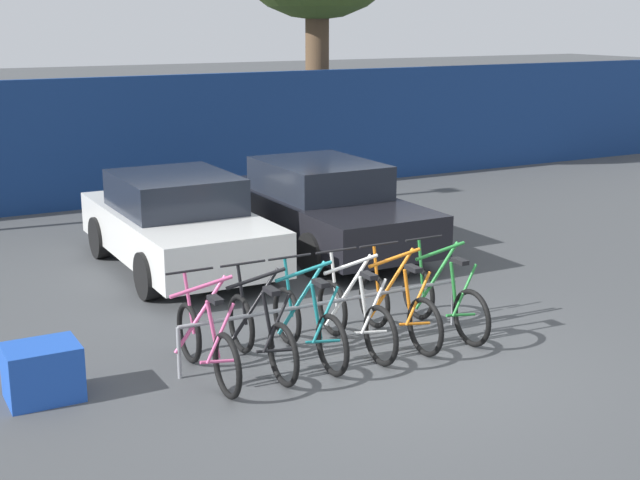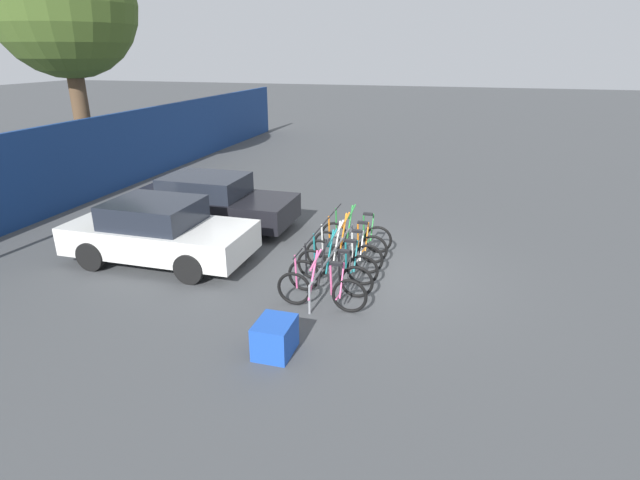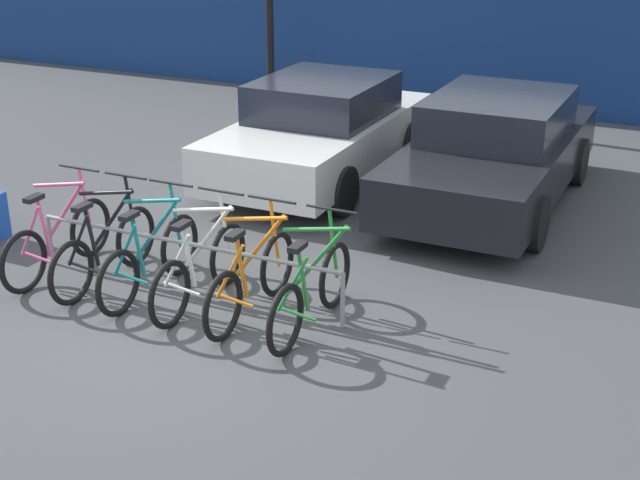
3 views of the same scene
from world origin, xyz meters
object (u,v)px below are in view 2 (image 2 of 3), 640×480
car_black (210,202)px  bicycle_teal (337,265)px  bike_rack (334,254)px  cargo_crate (275,337)px  tree_behind_hoarding (64,6)px  car_white (159,232)px  bicycle_white (344,254)px  bicycle_pink (321,290)px  bicycle_orange (350,245)px  bicycle_green (356,235)px  bicycle_black (330,276)px

car_black → bicycle_teal: bearing=-120.2°
bike_rack → cargo_crate: bearing=177.2°
bicycle_teal → tree_behind_hoarding: bearing=62.5°
bike_rack → tree_behind_hoarding: 13.13m
bicycle_teal → car_white: 4.08m
car_white → bicycle_white: bearing=-81.5°
bicycle_pink → tree_behind_hoarding: (7.07, 10.77, 5.42)m
bicycle_teal → bicycle_orange: 1.16m
bike_rack → cargo_crate: bike_rack is taller
bicycle_teal → bicycle_green: (1.79, 0.00, 0.00)m
cargo_crate → tree_behind_hoarding: (8.65, 10.47, 5.52)m
bicycle_teal → cargo_crate: 2.77m
bicycle_black → car_black: 5.06m
car_white → bicycle_green: bearing=-65.9°
bicycle_pink → tree_behind_hoarding: size_ratio=0.21×
bicycle_white → tree_behind_hoarding: bearing=66.4°
bicycle_orange → bicycle_green: bearing=-3.3°
bicycle_green → cargo_crate: size_ratio=2.44×
bicycle_green → tree_behind_hoarding: size_ratio=0.21×
bicycle_pink → bicycle_orange: (2.33, 0.00, 0.00)m
bicycle_pink → car_black: size_ratio=0.38×
car_black → bicycle_black: bearing=-125.8°
bicycle_pink → bicycle_teal: bearing=-3.4°
bicycle_white → bicycle_orange: 0.57m
cargo_crate → bicycle_teal: bearing=-6.2°
bicycle_white → car_white: size_ratio=0.42×
bicycle_green → car_black: car_black is taller
bicycle_green → car_white: bearing=110.6°
bicycle_teal → car_white: size_ratio=0.42×
car_white → tree_behind_hoarding: tree_behind_hoarding is taller
bicycle_white → car_black: 4.49m
bicycle_black → car_black: size_ratio=0.38×
bicycle_black → cargo_crate: 2.21m
bicycle_teal → bicycle_white: (0.59, 0.00, 0.00)m
bicycle_teal → bicycle_black: bearing=-178.8°
bicycle_teal → car_black: (2.39, 4.10, 0.31)m
car_black → tree_behind_hoarding: bearing=62.3°
bicycle_black → bicycle_white: 1.15m
bicycle_pink → car_black: 5.44m
bicycle_pink → bicycle_black: size_ratio=1.00×
bicycle_pink → bicycle_black: 0.61m
bicycle_orange → tree_behind_hoarding: bearing=62.9°
bicycle_pink → bicycle_orange: size_ratio=1.00×
bicycle_black → tree_behind_hoarding: 13.68m
bike_rack → car_black: car_black is taller
bicycle_black → bicycle_teal: 0.56m
bicycle_green → bicycle_black: bearing=176.6°
tree_behind_hoarding → car_black: bearing=-117.7°
bicycle_pink → bicycle_teal: size_ratio=1.00×
bicycle_black → bicycle_green: 2.36m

